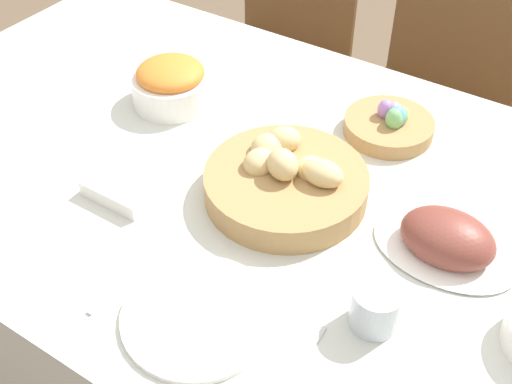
# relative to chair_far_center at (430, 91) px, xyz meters

# --- Properties ---
(ground_plane) EXTENTS (12.00, 12.00, 0.00)m
(ground_plane) POSITION_rel_chair_far_center_xyz_m (-0.04, -0.83, -0.51)
(ground_plane) COLOR brown
(dining_table) EXTENTS (1.86, 1.04, 0.74)m
(dining_table) POSITION_rel_chair_far_center_xyz_m (-0.04, -0.83, -0.14)
(dining_table) COLOR silver
(dining_table) RESTS_ON ground
(chair_far_center) EXTENTS (0.47, 0.47, 0.95)m
(chair_far_center) POSITION_rel_chair_far_center_xyz_m (0.00, 0.00, 0.00)
(chair_far_center) COLOR brown
(chair_far_center) RESTS_ON ground
(chair_far_left) EXTENTS (0.42, 0.42, 0.95)m
(chair_far_left) POSITION_rel_chair_far_center_xyz_m (-0.53, 0.00, 0.00)
(chair_far_left) COLOR brown
(chair_far_left) RESTS_ON ground
(bread_basket) EXTENTS (0.31, 0.31, 0.11)m
(bread_basket) POSITION_rel_chair_far_center_xyz_m (0.00, -0.85, 0.26)
(bread_basket) COLOR #AD8451
(bread_basket) RESTS_ON dining_table
(egg_basket) EXTENTS (0.19, 0.19, 0.08)m
(egg_basket) POSITION_rel_chair_far_center_xyz_m (0.09, -0.56, 0.25)
(egg_basket) COLOR #AD8451
(egg_basket) RESTS_ON dining_table
(ham_platter) EXTENTS (0.26, 0.18, 0.09)m
(ham_platter) POSITION_rel_chair_far_center_xyz_m (0.31, -0.83, 0.26)
(ham_platter) COLOR white
(ham_platter) RESTS_ON dining_table
(carrot_bowl) EXTENTS (0.18, 0.18, 0.10)m
(carrot_bowl) POSITION_rel_chair_far_center_xyz_m (-0.38, -0.72, 0.28)
(carrot_bowl) COLOR white
(carrot_bowl) RESTS_ON dining_table
(dinner_plate) EXTENTS (0.25, 0.25, 0.01)m
(dinner_plate) POSITION_rel_chair_far_center_xyz_m (0.04, -1.18, 0.23)
(dinner_plate) COLOR white
(dinner_plate) RESTS_ON dining_table
(fork) EXTENTS (0.01, 0.18, 0.00)m
(fork) POSITION_rel_chair_far_center_xyz_m (-0.11, -1.18, 0.23)
(fork) COLOR silver
(fork) RESTS_ON dining_table
(knife) EXTENTS (0.01, 0.18, 0.00)m
(knife) POSITION_rel_chair_far_center_xyz_m (0.18, -1.18, 0.23)
(knife) COLOR silver
(knife) RESTS_ON dining_table
(spoon) EXTENTS (0.01, 0.18, 0.00)m
(spoon) POSITION_rel_chair_far_center_xyz_m (0.21, -1.18, 0.23)
(spoon) COLOR silver
(spoon) RESTS_ON dining_table
(drinking_cup) EXTENTS (0.08, 0.08, 0.07)m
(drinking_cup) POSITION_rel_chair_far_center_xyz_m (0.27, -1.03, 0.27)
(drinking_cup) COLOR silver
(drinking_cup) RESTS_ON dining_table
(butter_dish) EXTENTS (0.14, 0.08, 0.03)m
(butter_dish) POSITION_rel_chair_far_center_xyz_m (-0.26, -1.02, 0.24)
(butter_dish) COLOR white
(butter_dish) RESTS_ON dining_table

